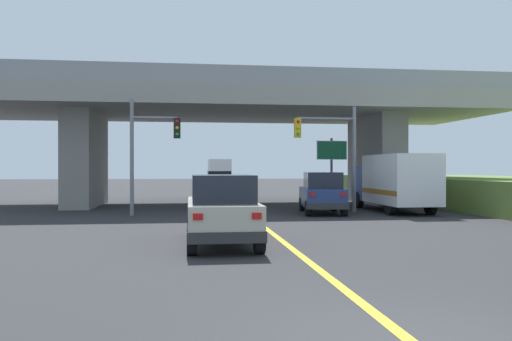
# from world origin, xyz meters

# --- Properties ---
(ground) EXTENTS (160.00, 160.00, 0.00)m
(ground) POSITION_xyz_m (0.00, 25.31, 0.00)
(ground) COLOR #2B2B2D
(overpass_bridge) EXTENTS (30.76, 10.71, 7.44)m
(overpass_bridge) POSITION_xyz_m (0.00, 25.31, 5.27)
(overpass_bridge) COLOR gray
(overpass_bridge) RESTS_ON ground
(lane_divider_stripe) EXTENTS (0.20, 22.78, 0.01)m
(lane_divider_stripe) POSITION_xyz_m (0.00, 11.39, 0.00)
(lane_divider_stripe) COLOR yellow
(lane_divider_stripe) RESTS_ON ground
(suv_lead) EXTENTS (1.98, 4.85, 2.02)m
(suv_lead) POSITION_xyz_m (-1.87, 8.97, 1.02)
(suv_lead) COLOR #B7B29E
(suv_lead) RESTS_ON ground
(suv_crossing) EXTENTS (2.42, 4.50, 2.02)m
(suv_crossing) POSITION_xyz_m (3.64, 18.64, 1.01)
(suv_crossing) COLOR navy
(suv_crossing) RESTS_ON ground
(box_truck) EXTENTS (2.33, 6.75, 2.89)m
(box_truck) POSITION_xyz_m (7.61, 19.30, 1.54)
(box_truck) COLOR navy
(box_truck) RESTS_ON ground
(sedan_oncoming) EXTENTS (1.96, 4.62, 2.02)m
(sedan_oncoming) POSITION_xyz_m (-0.63, 32.45, 1.01)
(sedan_oncoming) COLOR black
(sedan_oncoming) RESTS_ON ground
(traffic_signal_nearside) EXTENTS (3.17, 0.36, 5.32)m
(traffic_signal_nearside) POSITION_xyz_m (4.39, 19.22, 3.41)
(traffic_signal_nearside) COLOR slate
(traffic_signal_nearside) RESTS_ON ground
(traffic_signal_farside) EXTENTS (2.34, 0.36, 5.45)m
(traffic_signal_farside) POSITION_xyz_m (-4.71, 18.72, 3.34)
(traffic_signal_farside) COLOR slate
(traffic_signal_farside) RESTS_ON ground
(highway_sign) EXTENTS (1.82, 0.17, 4.00)m
(highway_sign) POSITION_xyz_m (5.54, 23.68, 2.95)
(highway_sign) COLOR #56595E
(highway_sign) RESTS_ON ground
(semi_truck_distant) EXTENTS (2.33, 7.47, 3.20)m
(semi_truck_distant) POSITION_xyz_m (0.49, 52.00, 1.68)
(semi_truck_distant) COLOR silver
(semi_truck_distant) RESTS_ON ground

